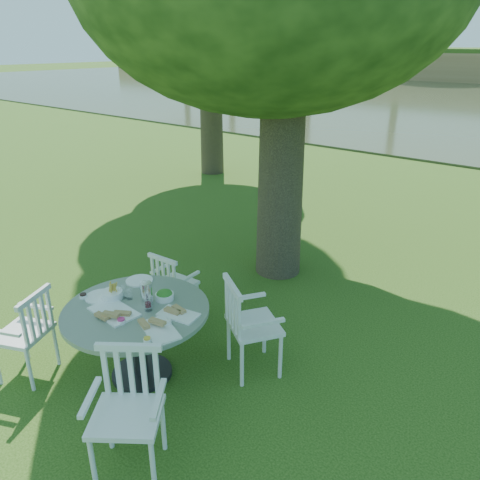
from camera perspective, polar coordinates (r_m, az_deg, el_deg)
ground at (r=5.53m, az=-1.32°, el=-8.78°), size 140.00×140.00×0.00m
table at (r=4.37m, az=-12.41°, el=-9.87°), size 1.30×1.30×0.72m
chair_ne at (r=4.35m, az=0.55°, el=-9.78°), size 0.64×0.63×0.94m
chair_nw at (r=5.22m, az=-8.50°, el=-5.07°), size 0.43×0.40×0.81m
chair_sw at (r=4.70m, az=-24.24°, el=-9.83°), size 0.56×0.57×0.88m
chair_se at (r=3.61m, az=-13.38°, el=-18.39°), size 0.65×0.64×0.94m
tableware at (r=4.34m, az=-12.67°, el=-7.29°), size 1.22×0.80×0.21m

